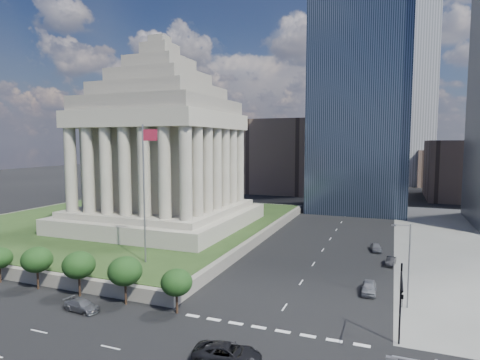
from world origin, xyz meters
The scene contains 16 objects.
ground centered at (0.00, 100.00, 0.00)m, with size 500.00×500.00×0.00m, color black.
plaza_terrace centered at (-45.00, 50.00, 0.90)m, with size 66.00×70.00×1.80m, color slate.
plaza_lawn centered at (-45.00, 50.00, 1.85)m, with size 64.00×68.00×0.10m, color #233817.
war_memorial centered at (-34.00, 48.00, 21.40)m, with size 34.00×34.00×39.00m, color gray, non-canonical shape.
flagpole centered at (-21.83, 24.00, 13.11)m, with size 2.52×0.24×20.00m.
tree_row centered at (-35.50, 14.00, 3.00)m, with size 53.00×4.00×6.00m, color black, non-canonical shape.
midrise_glass centered at (2.00, 95.00, 30.00)m, with size 26.00×26.00×60.00m, color black.
building_filler_ne centered at (32.00, 130.00, 10.00)m, with size 20.00×30.00×20.00m, color brown.
building_filler_nw centered at (-30.00, 130.00, 14.00)m, with size 24.00×30.00×28.00m, color brown.
traffic_signal_ne centered at (12.50, 13.70, 5.25)m, with size 0.30×5.74×8.00m.
street_lamp_north centered at (13.33, 25.00, 5.66)m, with size 2.13×0.22×10.00m.
pickup_truck centered at (-1.63, 6.56, 0.84)m, with size 2.80×6.08×1.69m, color black.
suv_grey centered at (-21.53, 10.57, 0.66)m, with size 4.57×1.86×1.32m, color #4D4E53.
parked_sedan_near centered at (9.00, 28.18, 0.77)m, with size 4.50×1.81×1.53m, color gray.
parked_sedan_mid centered at (11.50, 41.87, 0.61)m, with size 1.29×3.70×1.22m, color black.
parked_sedan_far centered at (9.00, 49.62, 0.72)m, with size 4.21×1.69×1.43m, color #57595F.
Camera 1 is at (11.51, -24.42, 19.36)m, focal length 30.00 mm.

